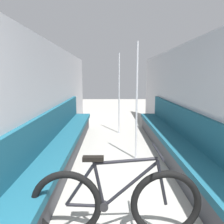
{
  "coord_description": "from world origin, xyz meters",
  "views": [
    {
      "loc": [
        -0.18,
        -0.54,
        1.59
      ],
      "look_at": [
        -0.15,
        1.91,
        1.19
      ],
      "focal_mm": 35.0,
      "sensor_mm": 36.0,
      "label": 1
    }
  ],
  "objects_px": {
    "bench_seat_row_left": "(60,147)",
    "bicycle": "(116,203)",
    "grab_pole_near": "(137,104)",
    "grab_pole_far": "(119,95)",
    "bench_seat_row_right": "(179,147)"
  },
  "relations": [
    {
      "from": "bicycle",
      "to": "grab_pole_near",
      "type": "height_order",
      "value": "grab_pole_near"
    },
    {
      "from": "grab_pole_near",
      "to": "grab_pole_far",
      "type": "height_order",
      "value": "same"
    },
    {
      "from": "bench_seat_row_left",
      "to": "bicycle",
      "type": "height_order",
      "value": "bench_seat_row_left"
    },
    {
      "from": "bicycle",
      "to": "bench_seat_row_left",
      "type": "bearing_deg",
      "value": 115.73
    },
    {
      "from": "grab_pole_near",
      "to": "bench_seat_row_left",
      "type": "bearing_deg",
      "value": -171.03
    },
    {
      "from": "bicycle",
      "to": "grab_pole_far",
      "type": "height_order",
      "value": "grab_pole_far"
    },
    {
      "from": "bench_seat_row_left",
      "to": "bench_seat_row_right",
      "type": "relative_size",
      "value": 1.0
    },
    {
      "from": "grab_pole_far",
      "to": "bench_seat_row_right",
      "type": "bearing_deg",
      "value": -65.37
    },
    {
      "from": "bench_seat_row_left",
      "to": "bench_seat_row_right",
      "type": "xyz_separation_m",
      "value": [
        2.18,
        0.0,
        0.0
      ]
    },
    {
      "from": "bench_seat_row_right",
      "to": "grab_pole_near",
      "type": "xyz_separation_m",
      "value": [
        -0.76,
        0.22,
        0.78
      ]
    },
    {
      "from": "bench_seat_row_right",
      "to": "grab_pole_far",
      "type": "bearing_deg",
      "value": 114.63
    },
    {
      "from": "bench_seat_row_left",
      "to": "bench_seat_row_right",
      "type": "distance_m",
      "value": 2.18
    },
    {
      "from": "bench_seat_row_left",
      "to": "grab_pole_far",
      "type": "xyz_separation_m",
      "value": [
        1.17,
        2.21,
        0.78
      ]
    },
    {
      "from": "bench_seat_row_right",
      "to": "grab_pole_near",
      "type": "relative_size",
      "value": 2.61
    },
    {
      "from": "bicycle",
      "to": "grab_pole_near",
      "type": "bearing_deg",
      "value": 76.66
    }
  ]
}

